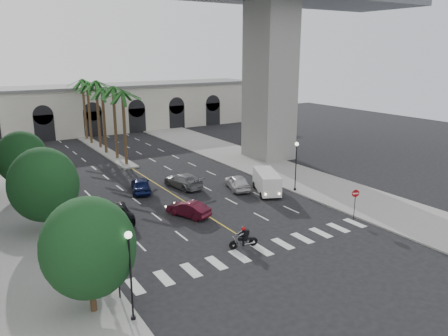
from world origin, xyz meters
The scene contains 30 objects.
ground centered at (0.00, 0.00, 0.00)m, with size 140.00×140.00×0.00m, color black.
sidewalk_left centered at (-15.00, 15.00, 0.07)m, with size 8.00×100.00×0.15m, color gray.
sidewalk_right centered at (15.00, 15.00, 0.07)m, with size 8.00×100.00×0.15m, color gray.
median centered at (0.00, 38.00, 0.10)m, with size 2.00×24.00×0.20m, color gray.
pier_building centered at (0.00, 55.00, 4.27)m, with size 71.00×10.50×8.50m.
bridge centered at (3.42, 22.00, 18.51)m, with size 75.00×13.00×26.00m.
palm_a centered at (0.00, 28.00, 9.10)m, with size 3.20×3.20×10.30m.
palm_b centered at (0.10, 32.00, 9.37)m, with size 3.20×3.20×10.60m.
palm_c centered at (-0.20, 36.00, 8.91)m, with size 3.20×3.20×10.10m.
palm_d centered at (0.15, 40.00, 9.65)m, with size 3.20×3.20×10.90m.
palm_e centered at (-0.10, 44.00, 9.19)m, with size 3.20×3.20×10.40m.
palm_f centered at (0.20, 48.00, 9.46)m, with size 3.20×3.20×10.70m.
street_tree_near centered at (-13.00, -3.00, 4.02)m, with size 5.20×5.20×6.89m.
street_tree_mid centered at (-13.00, 10.00, 4.21)m, with size 5.44×5.44×7.21m.
street_tree_far centered at (-13.00, 22.00, 3.90)m, with size 5.04×5.04×6.68m.
lamp_post_left_near centered at (-11.40, -5.00, 3.22)m, with size 0.40×0.40×5.35m.
lamp_post_left_far centered at (-11.40, 16.00, 3.22)m, with size 0.40×0.40×5.35m.
lamp_post_right centered at (11.40, 8.00, 3.22)m, with size 0.40×0.40×5.35m.
traffic_signal_near centered at (-11.30, -2.50, 2.51)m, with size 0.25×0.18×3.65m.
traffic_signal_far centered at (-11.30, 1.50, 2.51)m, with size 0.25×0.18×3.65m.
motorcycle_rider centered at (-0.89, -0.45, 0.76)m, with size 2.32×0.67×1.68m.
car_a centered at (6.66, 11.90, 0.79)m, with size 1.87×4.64×1.58m, color silver.
car_b centered at (-1.50, 7.54, 0.69)m, with size 1.46×4.20×1.38m, color #4F0F1E.
car_c centered at (-7.49, 10.10, 0.78)m, with size 2.60×5.63×1.56m, color black.
car_d centered at (1.99, 15.55, 0.78)m, with size 2.18×5.37×1.56m, color slate.
car_e centered at (-2.53, 16.46, 0.79)m, with size 1.88×4.66×1.59m, color #0F1848.
cargo_van centered at (8.57, 9.23, 1.26)m, with size 4.00×5.64×2.26m.
pedestrian_a centered at (-11.50, 0.26, 1.11)m, with size 0.70×0.46×1.92m, color black.
pedestrian_b centered at (-14.02, 5.28, 1.09)m, with size 0.91×0.71×1.88m, color black.
do_not_enter_sign centered at (10.50, -0.91, 2.03)m, with size 0.64×0.30×2.79m.
Camera 1 is at (-18.25, -25.50, 14.39)m, focal length 35.00 mm.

